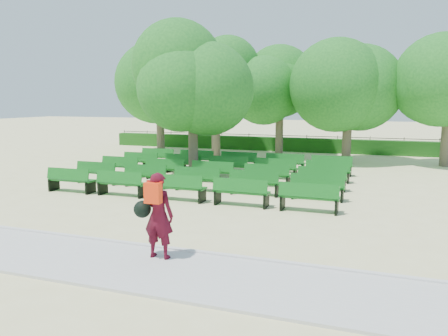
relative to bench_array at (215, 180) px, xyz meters
The scene contains 9 objects.
ground 2.02m from the bench_array, 66.88° to the right, with size 120.00×120.00×0.00m, color beige.
paving 9.29m from the bench_array, 85.11° to the right, with size 30.00×2.20×0.06m, color beige.
curb 8.15m from the bench_array, 84.42° to the right, with size 30.00×0.12×0.10m, color silver.
hedge 12.17m from the bench_array, 86.27° to the left, with size 26.00×0.70×0.90m, color #195014.
fence 12.57m from the bench_array, 86.38° to the left, with size 26.00×0.10×1.02m, color black, non-canonical shape.
tree_line 8.18m from the bench_array, 84.44° to the left, with size 21.80×6.80×7.04m, color #217321, non-canonical shape.
bench_array is the anchor object (origin of this frame).
tree_among 4.40m from the bench_array, 143.03° to the left, with size 4.09×4.09×5.98m.
person 8.96m from the bench_array, 77.06° to the right, with size 0.86×0.51×1.83m.
Camera 1 is at (5.49, -14.71, 3.37)m, focal length 35.00 mm.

